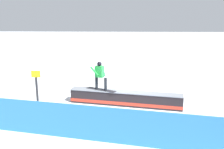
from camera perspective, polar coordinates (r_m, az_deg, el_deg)
ground_plane at (r=11.68m, az=3.08°, el=-7.32°), size 120.00×120.00×0.00m
grind_box at (r=11.58m, az=3.10°, el=-5.86°), size 5.39×1.54×0.70m
snowboarder at (r=11.54m, az=-2.91°, el=-0.06°), size 1.53×0.96×1.39m
safety_fence at (r=8.06m, az=3.34°, el=-12.39°), size 9.52×1.84×1.26m
trail_marker at (r=11.28m, az=-17.47°, el=-3.38°), size 0.40×0.10×1.85m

